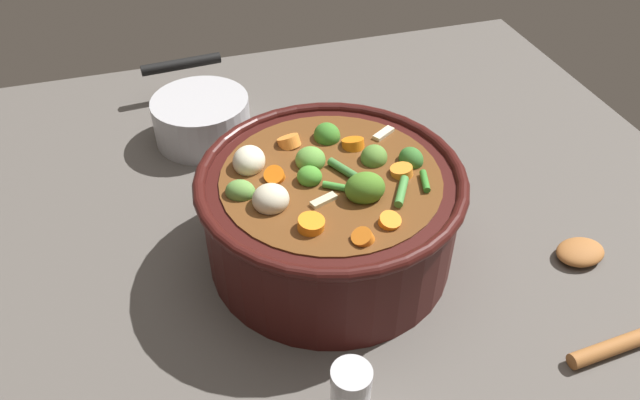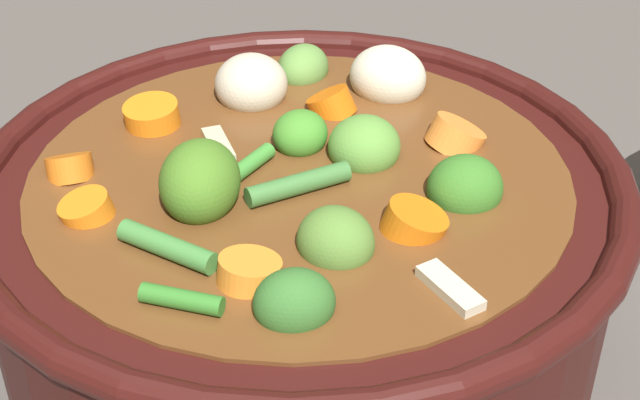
# 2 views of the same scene
# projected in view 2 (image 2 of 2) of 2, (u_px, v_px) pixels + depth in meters

# --- Properties ---
(ground_plane) EXTENTS (1.10, 1.10, 0.00)m
(ground_plane) POSITION_uv_depth(u_px,v_px,m) (302.00, 364.00, 0.50)
(ground_plane) COLOR #514C47
(cooking_pot) EXTENTS (0.31, 0.31, 0.15)m
(cooking_pot) POSITION_uv_depth(u_px,v_px,m) (301.00, 265.00, 0.46)
(cooking_pot) COLOR #38110F
(cooking_pot) RESTS_ON ground_plane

